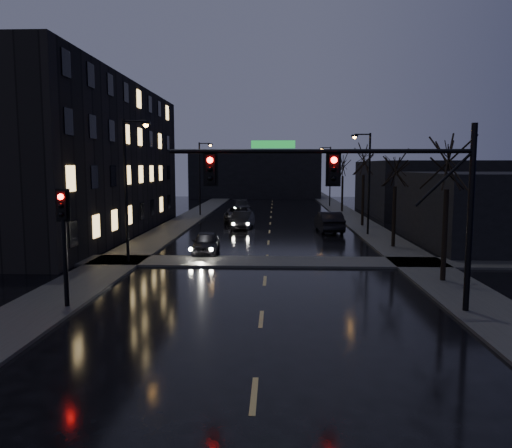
# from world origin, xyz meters

# --- Properties ---
(ground) EXTENTS (160.00, 160.00, 0.00)m
(ground) POSITION_xyz_m (0.00, 0.00, 0.00)
(ground) COLOR black
(ground) RESTS_ON ground
(sidewalk_left) EXTENTS (3.00, 140.00, 0.12)m
(sidewalk_left) POSITION_xyz_m (-8.50, 35.00, 0.06)
(sidewalk_left) COLOR #2D2D2B
(sidewalk_left) RESTS_ON ground
(sidewalk_right) EXTENTS (3.00, 140.00, 0.12)m
(sidewalk_right) POSITION_xyz_m (8.50, 35.00, 0.06)
(sidewalk_right) COLOR #2D2D2B
(sidewalk_right) RESTS_ON ground
(sidewalk_cross) EXTENTS (40.00, 3.00, 0.12)m
(sidewalk_cross) POSITION_xyz_m (0.00, 18.50, 0.06)
(sidewalk_cross) COLOR #2D2D2B
(sidewalk_cross) RESTS_ON ground
(apartment_block) EXTENTS (12.00, 30.00, 12.00)m
(apartment_block) POSITION_xyz_m (-16.50, 30.00, 6.00)
(apartment_block) COLOR black
(apartment_block) RESTS_ON ground
(commercial_right_near) EXTENTS (10.00, 14.00, 5.00)m
(commercial_right_near) POSITION_xyz_m (15.50, 26.00, 2.50)
(commercial_right_near) COLOR black
(commercial_right_near) RESTS_ON ground
(commercial_right_far) EXTENTS (12.00, 18.00, 6.00)m
(commercial_right_far) POSITION_xyz_m (17.00, 48.00, 3.00)
(commercial_right_far) COLOR black
(commercial_right_far) RESTS_ON ground
(far_block) EXTENTS (22.00, 10.00, 8.00)m
(far_block) POSITION_xyz_m (-3.00, 78.00, 4.00)
(far_block) COLOR black
(far_block) RESTS_ON ground
(signal_mast) EXTENTS (11.11, 0.41, 7.00)m
(signal_mast) POSITION_xyz_m (3.85, 9.00, 4.87)
(signal_mast) COLOR black
(signal_mast) RESTS_ON ground
(signal_pole_left) EXTENTS (0.35, 0.41, 4.53)m
(signal_pole_left) POSITION_xyz_m (-7.50, 8.99, 3.01)
(signal_pole_left) COLOR black
(signal_pole_left) RESTS_ON ground
(tree_near) EXTENTS (3.52, 3.52, 8.08)m
(tree_near) POSITION_xyz_m (8.40, 14.00, 6.22)
(tree_near) COLOR black
(tree_near) RESTS_ON ground
(tree_mid_a) EXTENTS (3.30, 3.30, 7.58)m
(tree_mid_a) POSITION_xyz_m (8.40, 24.00, 5.83)
(tree_mid_a) COLOR black
(tree_mid_a) RESTS_ON ground
(tree_mid_b) EXTENTS (3.74, 3.74, 8.59)m
(tree_mid_b) POSITION_xyz_m (8.40, 36.00, 6.61)
(tree_mid_b) COLOR black
(tree_mid_b) RESTS_ON ground
(tree_far) EXTENTS (3.43, 3.43, 7.88)m
(tree_far) POSITION_xyz_m (8.40, 50.00, 6.06)
(tree_far) COLOR black
(tree_far) RESTS_ON ground
(streetlight_l_near) EXTENTS (1.53, 0.28, 8.00)m
(streetlight_l_near) POSITION_xyz_m (-7.58, 18.00, 4.77)
(streetlight_l_near) COLOR black
(streetlight_l_near) RESTS_ON ground
(streetlight_l_far) EXTENTS (1.53, 0.28, 8.00)m
(streetlight_l_far) POSITION_xyz_m (-7.58, 45.00, 4.77)
(streetlight_l_far) COLOR black
(streetlight_l_far) RESTS_ON ground
(streetlight_r_mid) EXTENTS (1.53, 0.28, 8.00)m
(streetlight_r_mid) POSITION_xyz_m (7.58, 30.00, 4.77)
(streetlight_r_mid) COLOR black
(streetlight_r_mid) RESTS_ON ground
(streetlight_r_far) EXTENTS (1.53, 0.28, 8.00)m
(streetlight_r_far) POSITION_xyz_m (7.58, 58.00, 4.77)
(streetlight_r_far) COLOR black
(streetlight_r_far) RESTS_ON ground
(oncoming_car_a) EXTENTS (1.94, 4.17, 1.38)m
(oncoming_car_a) POSITION_xyz_m (-3.84, 21.29, 0.69)
(oncoming_car_a) COLOR black
(oncoming_car_a) RESTS_ON ground
(oncoming_car_b) EXTENTS (2.01, 4.63, 1.48)m
(oncoming_car_b) POSITION_xyz_m (-2.41, 34.12, 0.74)
(oncoming_car_b) COLOR black
(oncoming_car_b) RESTS_ON ground
(oncoming_car_c) EXTENTS (2.49, 5.36, 1.49)m
(oncoming_car_c) POSITION_xyz_m (-3.25, 39.86, 0.74)
(oncoming_car_c) COLOR black
(oncoming_car_c) RESTS_ON ground
(oncoming_car_d) EXTENTS (2.70, 5.32, 1.48)m
(oncoming_car_d) POSITION_xyz_m (-3.55, 49.32, 0.74)
(oncoming_car_d) COLOR black
(oncoming_car_d) RESTS_ON ground
(lead_car) EXTENTS (2.16, 5.29, 1.71)m
(lead_car) POSITION_xyz_m (4.94, 32.05, 0.85)
(lead_car) COLOR black
(lead_car) RESTS_ON ground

